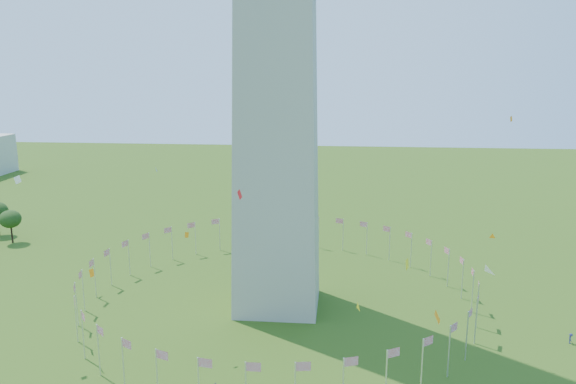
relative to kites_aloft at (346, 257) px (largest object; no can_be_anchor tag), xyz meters
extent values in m
cylinder|color=silver|center=(26.21, 26.59, -15.66)|extent=(0.24, 0.24, 9.00)
cylinder|color=silver|center=(25.60, 33.54, -15.66)|extent=(0.24, 0.24, 9.00)
cylinder|color=silver|center=(23.80, 40.27, -15.66)|extent=(0.24, 0.24, 9.00)
cylinder|color=silver|center=(20.85, 46.59, -15.66)|extent=(0.24, 0.24, 9.00)
cylinder|color=silver|center=(16.85, 52.30, -15.66)|extent=(0.24, 0.24, 9.00)
cylinder|color=silver|center=(11.92, 57.23, -15.66)|extent=(0.24, 0.24, 9.00)
cylinder|color=silver|center=(6.21, 61.23, -15.66)|extent=(0.24, 0.24, 9.00)
cylinder|color=silver|center=(-0.11, 64.18, -15.66)|extent=(0.24, 0.24, 9.00)
cylinder|color=silver|center=(-6.85, 65.98, -15.66)|extent=(0.24, 0.24, 9.00)
cylinder|color=silver|center=(-13.79, 66.59, -15.66)|extent=(0.24, 0.24, 9.00)
cylinder|color=silver|center=(-20.74, 65.98, -15.66)|extent=(0.24, 0.24, 9.00)
cylinder|color=silver|center=(-27.47, 64.18, -15.66)|extent=(0.24, 0.24, 9.00)
cylinder|color=silver|center=(-33.79, 61.23, -15.66)|extent=(0.24, 0.24, 9.00)
cylinder|color=silver|center=(-39.50, 57.23, -15.66)|extent=(0.24, 0.24, 9.00)
cylinder|color=silver|center=(-44.43, 52.30, -15.66)|extent=(0.24, 0.24, 9.00)
cylinder|color=silver|center=(-48.43, 46.59, -15.66)|extent=(0.24, 0.24, 9.00)
cylinder|color=silver|center=(-51.38, 40.27, -15.66)|extent=(0.24, 0.24, 9.00)
cylinder|color=silver|center=(-53.18, 33.54, -15.66)|extent=(0.24, 0.24, 9.00)
cylinder|color=silver|center=(-53.79, 26.59, -15.66)|extent=(0.24, 0.24, 9.00)
cylinder|color=silver|center=(-53.18, 19.64, -15.66)|extent=(0.24, 0.24, 9.00)
cylinder|color=silver|center=(-51.38, 12.91, -15.66)|extent=(0.24, 0.24, 9.00)
cylinder|color=silver|center=(-48.43, 6.59, -15.66)|extent=(0.24, 0.24, 9.00)
cylinder|color=silver|center=(-44.43, 0.88, -15.66)|extent=(0.24, 0.24, 9.00)
cylinder|color=silver|center=(-39.50, -4.05, -15.66)|extent=(0.24, 0.24, 9.00)
cylinder|color=silver|center=(-33.79, -8.05, -15.66)|extent=(0.24, 0.24, 9.00)
cylinder|color=silver|center=(-27.47, -11.00, -15.66)|extent=(0.24, 0.24, 9.00)
cylinder|color=silver|center=(6.21, -8.05, -15.66)|extent=(0.24, 0.24, 9.00)
cylinder|color=silver|center=(11.92, -4.05, -15.66)|extent=(0.24, 0.24, 9.00)
cylinder|color=silver|center=(16.85, 0.88, -15.66)|extent=(0.24, 0.24, 9.00)
cylinder|color=silver|center=(20.85, 6.59, -15.66)|extent=(0.24, 0.24, 9.00)
cylinder|color=silver|center=(23.80, 12.91, -15.66)|extent=(0.24, 0.24, 9.00)
cylinder|color=silver|center=(25.60, 19.64, -15.66)|extent=(0.24, 0.24, 9.00)
imported|color=#20244C|center=(41.21, 14.59, -19.20)|extent=(0.96, 1.37, 1.93)
plane|color=white|center=(21.14, -2.17, -0.54)|extent=(1.68, 2.71, 2.28)
plane|color=white|center=(-55.63, 4.70, 10.40)|extent=(0.41, 1.56, 1.60)
plane|color=blue|center=(-41.79, 35.32, 6.79)|extent=(0.75, 1.25, 1.37)
plane|color=orange|center=(-27.39, 7.19, 0.71)|extent=(1.14, 0.22, 1.12)
plane|color=red|center=(-16.72, 0.49, 9.60)|extent=(1.42, 0.96, 1.67)
plane|color=orange|center=(30.85, 26.42, 19.48)|extent=(0.90, 0.85, 1.24)
plane|color=orange|center=(11.50, -16.24, -1.99)|extent=(0.93, 1.83, 1.62)
plane|color=yellow|center=(2.30, 4.72, -10.29)|extent=(0.71, 1.58, 1.71)
plane|color=yellow|center=(9.83, 3.11, -1.90)|extent=(1.41, 1.23, 1.80)
plane|color=orange|center=(-55.21, 28.18, -15.16)|extent=(0.73, 1.74, 1.80)
plane|color=orange|center=(24.78, 10.46, 0.95)|extent=(0.91, 0.25, 0.95)
ellipsoid|color=#294C19|center=(-94.60, 62.21, -15.46)|extent=(6.02, 6.02, 9.41)
camera|label=1|loc=(-1.08, -83.72, 28.90)|focal=35.00mm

